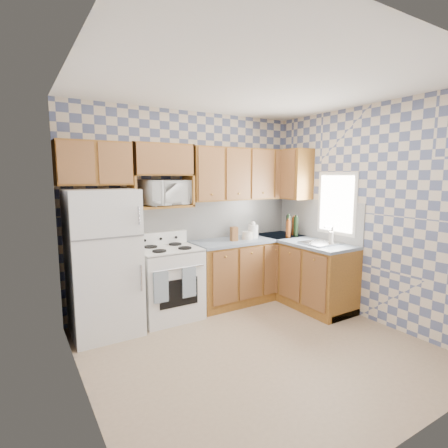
% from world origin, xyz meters
% --- Properties ---
extents(floor, '(3.40, 3.40, 0.00)m').
position_xyz_m(floor, '(0.00, 0.00, 0.00)').
color(floor, '#8F765B').
rests_on(floor, ground).
extents(back_wall, '(3.40, 0.02, 2.70)m').
position_xyz_m(back_wall, '(0.00, 1.60, 1.35)').
color(back_wall, slate).
rests_on(back_wall, ground).
extents(right_wall, '(0.02, 3.20, 2.70)m').
position_xyz_m(right_wall, '(1.70, 0.00, 1.35)').
color(right_wall, slate).
rests_on(right_wall, ground).
extents(backsplash_back, '(2.60, 0.02, 0.56)m').
position_xyz_m(backsplash_back, '(0.40, 1.59, 1.20)').
color(backsplash_back, white).
rests_on(backsplash_back, back_wall).
extents(backsplash_right, '(0.02, 1.60, 0.56)m').
position_xyz_m(backsplash_right, '(1.69, 0.80, 1.20)').
color(backsplash_right, white).
rests_on(backsplash_right, right_wall).
extents(refrigerator, '(0.75, 0.70, 1.68)m').
position_xyz_m(refrigerator, '(-1.27, 1.25, 0.84)').
color(refrigerator, white).
rests_on(refrigerator, floor).
extents(stove_body, '(0.76, 0.65, 0.90)m').
position_xyz_m(stove_body, '(-0.47, 1.28, 0.45)').
color(stove_body, white).
rests_on(stove_body, floor).
extents(cooktop, '(0.76, 0.65, 0.02)m').
position_xyz_m(cooktop, '(-0.47, 1.28, 0.91)').
color(cooktop, silver).
rests_on(cooktop, stove_body).
extents(backguard, '(0.76, 0.08, 0.17)m').
position_xyz_m(backguard, '(-0.47, 1.55, 1.00)').
color(backguard, white).
rests_on(backguard, cooktop).
extents(dish_towel_left, '(0.18, 0.02, 0.38)m').
position_xyz_m(dish_towel_left, '(-0.70, 0.93, 0.54)').
color(dish_towel_left, navy).
rests_on(dish_towel_left, stove_body).
extents(dish_towel_right, '(0.18, 0.02, 0.38)m').
position_xyz_m(dish_towel_right, '(-0.34, 0.93, 0.54)').
color(dish_towel_right, navy).
rests_on(dish_towel_right, stove_body).
extents(base_cabinets_back, '(1.75, 0.60, 0.88)m').
position_xyz_m(base_cabinets_back, '(0.82, 1.30, 0.44)').
color(base_cabinets_back, brown).
rests_on(base_cabinets_back, floor).
extents(base_cabinets_right, '(0.60, 1.60, 0.88)m').
position_xyz_m(base_cabinets_right, '(1.40, 0.80, 0.44)').
color(base_cabinets_right, brown).
rests_on(base_cabinets_right, floor).
extents(countertop_back, '(1.77, 0.63, 0.04)m').
position_xyz_m(countertop_back, '(0.82, 1.30, 0.90)').
color(countertop_back, slate).
rests_on(countertop_back, base_cabinets_back).
extents(countertop_right, '(0.63, 1.60, 0.04)m').
position_xyz_m(countertop_right, '(1.40, 0.80, 0.90)').
color(countertop_right, slate).
rests_on(countertop_right, base_cabinets_right).
extents(upper_cabinets_back, '(1.75, 0.33, 0.74)m').
position_xyz_m(upper_cabinets_back, '(0.82, 1.44, 1.85)').
color(upper_cabinets_back, brown).
rests_on(upper_cabinets_back, back_wall).
extents(upper_cabinets_fridge, '(0.82, 0.33, 0.50)m').
position_xyz_m(upper_cabinets_fridge, '(-1.29, 1.44, 1.97)').
color(upper_cabinets_fridge, brown).
rests_on(upper_cabinets_fridge, back_wall).
extents(upper_cabinets_right, '(0.33, 0.70, 0.74)m').
position_xyz_m(upper_cabinets_right, '(1.53, 1.25, 1.85)').
color(upper_cabinets_right, brown).
rests_on(upper_cabinets_right, right_wall).
extents(microwave_shelf, '(0.80, 0.33, 0.03)m').
position_xyz_m(microwave_shelf, '(-0.47, 1.44, 1.44)').
color(microwave_shelf, brown).
rests_on(microwave_shelf, back_wall).
extents(microwave, '(0.64, 0.48, 0.32)m').
position_xyz_m(microwave, '(-0.41, 1.46, 1.61)').
color(microwave, white).
rests_on(microwave, microwave_shelf).
extents(sink, '(0.48, 0.40, 0.03)m').
position_xyz_m(sink, '(1.40, 0.45, 0.93)').
color(sink, '#B7B7BC').
rests_on(sink, countertop_right).
extents(window, '(0.02, 0.66, 0.86)m').
position_xyz_m(window, '(1.69, 0.45, 1.45)').
color(window, white).
rests_on(window, right_wall).
extents(bottle_0, '(0.07, 0.07, 0.32)m').
position_xyz_m(bottle_0, '(1.41, 1.12, 1.08)').
color(bottle_0, black).
rests_on(bottle_0, countertop_back).
extents(bottle_1, '(0.07, 0.07, 0.30)m').
position_xyz_m(bottle_1, '(1.51, 1.06, 1.07)').
color(bottle_1, black).
rests_on(bottle_1, countertop_back).
extents(bottle_2, '(0.07, 0.07, 0.28)m').
position_xyz_m(bottle_2, '(1.56, 1.16, 1.06)').
color(bottle_2, '#652E0F').
rests_on(bottle_2, countertop_back).
extents(bottle_3, '(0.07, 0.07, 0.25)m').
position_xyz_m(bottle_3, '(1.34, 1.04, 1.05)').
color(bottle_3, '#652E0F').
rests_on(bottle_3, countertop_back).
extents(knife_block, '(0.10, 0.10, 0.20)m').
position_xyz_m(knife_block, '(0.51, 1.23, 1.02)').
color(knife_block, brown).
rests_on(knife_block, countertop_back).
extents(electric_kettle, '(0.15, 0.15, 0.19)m').
position_xyz_m(electric_kettle, '(0.88, 1.29, 1.02)').
color(electric_kettle, white).
rests_on(electric_kettle, countertop_back).
extents(food_containers, '(0.16, 0.16, 0.11)m').
position_xyz_m(food_containers, '(0.75, 1.24, 0.97)').
color(food_containers, silver).
rests_on(food_containers, countertop_back).
extents(soap_bottle, '(0.06, 0.06, 0.17)m').
position_xyz_m(soap_bottle, '(1.47, 0.34, 1.01)').
color(soap_bottle, silver).
rests_on(soap_bottle, countertop_right).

